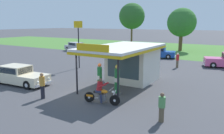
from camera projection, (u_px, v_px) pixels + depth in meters
The scene contains 16 objects.
ground_plane at pixel (88, 94), 15.21m from camera, with size 300.00×300.00×0.00m, color #424247.
grass_verge_strip at pixel (189, 50), 40.25m from camera, with size 120.00×24.00×0.01m, color #477A33.
service_station_kiosk at pixel (131, 60), 18.09m from camera, with size 4.13×7.73×3.54m.
gas_pump_nearside at pixel (100, 78), 15.77m from camera, with size 0.44×0.44×2.01m.
gas_pump_offside at pixel (117, 81), 15.03m from camera, with size 0.44×0.44×2.04m.
motorcycle_with_rider at pixel (101, 93), 13.28m from camera, with size 2.28×0.75×1.58m.
featured_classic_sedan at pixel (19, 76), 17.64m from camera, with size 5.07×2.25×1.47m.
parked_car_back_row_right at pixel (77, 47), 38.27m from camera, with size 5.64×2.93×1.51m.
parked_car_second_row_spare at pixel (156, 53), 31.14m from camera, with size 5.65×2.89×1.51m.
parked_car_back_row_far_left at pixel (113, 50), 34.89m from camera, with size 5.58×2.79×1.45m.
bystander_chatting_near_pumps at pixel (42, 85), 14.15m from camera, with size 0.34×0.34×1.69m.
bystander_leaning_by_kiosk at pixel (177, 60), 24.03m from camera, with size 0.34×0.34×1.63m.
bystander_standing_back_lot at pixel (162, 107), 10.80m from camera, with size 0.34×0.34×1.50m.
tree_oak_centre at pixel (182, 23), 38.06m from camera, with size 4.92×4.92×7.35m.
tree_oak_far_left at pixel (132, 16), 45.35m from camera, with size 5.27×5.27×8.82m.
roadside_pole_sign at pixel (78, 36), 23.43m from camera, with size 1.10×0.12×5.00m.
Camera 1 is at (9.06, -11.52, 4.79)m, focal length 35.55 mm.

